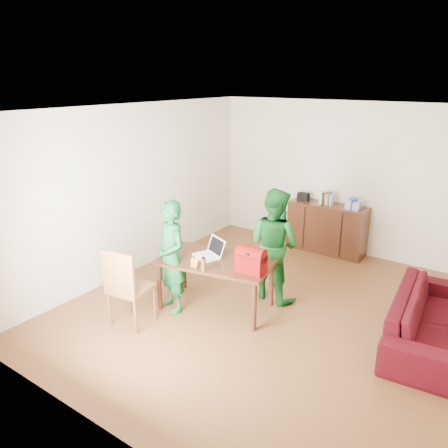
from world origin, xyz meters
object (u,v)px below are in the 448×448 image
Objects in this scene: chair at (131,302)px; red_bag at (251,262)px; person_near at (171,257)px; bottle at (203,264)px; laptop at (206,254)px; sofa at (429,319)px; person_far at (274,244)px; table at (216,266)px.

chair is 2.91× the size of red_bag.
person_near is 0.55m from bottle.
laptop reaches higher than sofa.
person_far is at bearing 48.76° from chair.
person_near is 0.48m from laptop.
table is at bearing 171.24° from red_bag.
table is 1.22m from chair.
bottle is (0.73, 0.60, 0.50)m from chair.
bottle is at bearing 20.89° from person_near.
bottle is 0.09× the size of sofa.
laptop reaches higher than bottle.
table is 1.57× the size of chair.
red_bag is (0.61, -0.07, 0.22)m from table.
person_far reaches higher than red_bag.
person_far is at bearing 96.07° from red_bag.
person_far is 0.79× the size of sofa.
person_near is at bearing -165.87° from red_bag.
chair is at bearing -87.53° from person_near.
person_near is at bearing -179.22° from bottle.
red_bag is 0.18× the size of sofa.
table reaches higher than sofa.
sofa is (2.76, 0.82, -0.47)m from laptop.
table is 0.21m from laptop.
chair is at bearing 66.34° from person_far.
chair is 0.78m from person_near.
red_bag is at bearing 36.13° from person_near.
bottle is 0.61m from red_bag.
red_bag is at bearing -18.20° from table.
person_far reaches higher than person_near.
red_bag is 2.25m from sofa.
table is at bearing 25.59° from laptop.
person_far reaches higher than bottle.
bottle is (0.55, 0.01, 0.04)m from person_near.
sofa is at bearing 25.19° from bottle.
person_near is at bearing 64.94° from chair.
person_far reaches higher than chair.
person_near reaches higher than bottle.
laptop is 2.30× the size of bottle.
table is at bearing 102.56° from sofa.
sofa is at bearing 41.38° from person_near.
laptop reaches higher than table.
person_far is 0.82m from red_bag.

